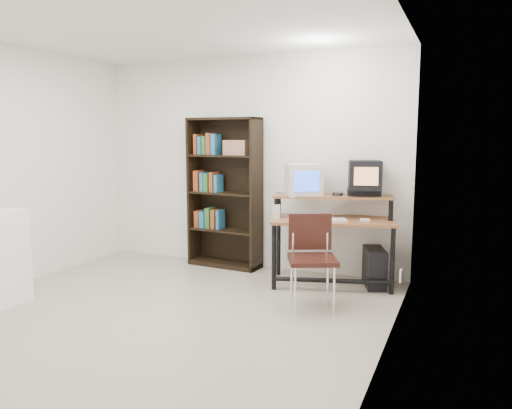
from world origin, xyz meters
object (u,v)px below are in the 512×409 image
at_px(crt_monitor, 303,180).
at_px(computer_desk, 332,222).
at_px(crt_tv, 365,175).
at_px(pc_tower, 374,267).
at_px(bookshelf, 225,191).
at_px(school_chair, 311,250).

bearing_deg(crt_monitor, computer_desk, -32.76).
xyz_separation_m(crt_monitor, crt_tv, (0.65, 0.15, 0.06)).
xyz_separation_m(pc_tower, bookshelf, (-1.89, 0.16, 0.74)).
height_order(pc_tower, bookshelf, bookshelf).
height_order(computer_desk, bookshelf, bookshelf).
bearing_deg(school_chair, pc_tower, 37.89).
distance_m(computer_desk, crt_tv, 0.62).
height_order(pc_tower, school_chair, school_chair).
bearing_deg(crt_monitor, crt_tv, -15.98).
relative_size(crt_monitor, school_chair, 0.57).
distance_m(school_chair, bookshelf, 1.81).
relative_size(computer_desk, bookshelf, 0.77).
relative_size(computer_desk, school_chair, 1.62).
distance_m(pc_tower, school_chair, 1.04).
bearing_deg(school_chair, crt_monitor, 88.79).
bearing_deg(computer_desk, pc_tower, -6.28).
relative_size(pc_tower, school_chair, 0.51).
bearing_deg(pc_tower, crt_monitor, 163.70).
bearing_deg(crt_tv, computer_desk, -166.62).
bearing_deg(crt_monitor, pc_tower, -25.05).
relative_size(crt_monitor, pc_tower, 1.12).
bearing_deg(bookshelf, crt_tv, 2.19).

